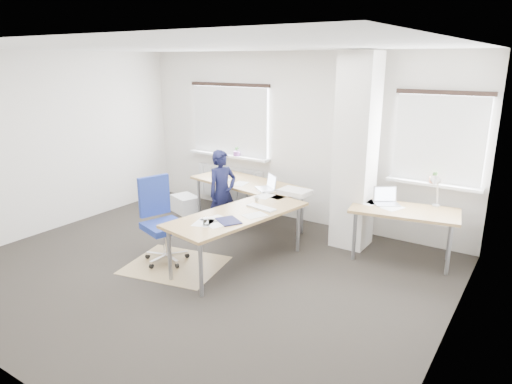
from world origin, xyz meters
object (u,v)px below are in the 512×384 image
Objects in this scene: desk_side at (405,212)px; person at (222,193)px; desk_main at (246,199)px; task_chair at (164,238)px.

desk_side is 1.11× the size of person.
person reaches higher than desk_main.
desk_side reaches higher than task_chair.
person is (-2.62, -0.61, -0.01)m from desk_side.
desk_side is at bearing 28.28° from desk_main.
person reaches higher than desk_side.
task_chair is at bearing -155.98° from desk_side.
desk_main is 1.98× the size of desk_side.
desk_main is 2.57× the size of task_chair.
person is at bearing -176.84° from desk_side.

